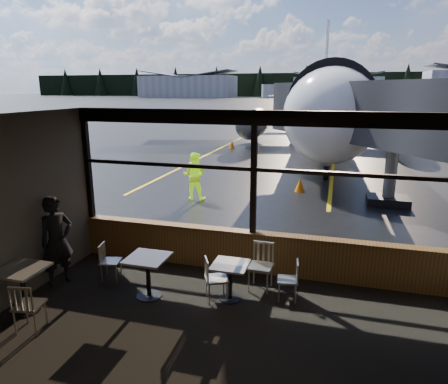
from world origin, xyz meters
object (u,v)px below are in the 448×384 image
at_px(chair_near_w, 217,279).
at_px(ground_crew, 194,176).
at_px(cafe_table_left, 24,290).
at_px(chair_near_e, 288,280).
at_px(cafe_table_mid, 148,277).
at_px(cone_nose, 300,185).
at_px(cafe_table_near, 230,282).
at_px(jet_bridge, 403,145).
at_px(cone_wing, 232,144).
at_px(chair_near_n, 261,267).
at_px(chair_left_s, 29,306).
at_px(passenger, 57,241).
at_px(airliner, 328,68).
at_px(chair_mid_w, 111,262).

relative_size(chair_near_w, ground_crew, 0.51).
bearing_deg(cafe_table_left, chair_near_e, 20.97).
xyz_separation_m(cafe_table_mid, cone_nose, (2.02, 9.08, -0.14)).
distance_m(cafe_table_left, ground_crew, 8.04).
bearing_deg(cafe_table_near, cone_nose, 86.86).
xyz_separation_m(jet_bridge, cafe_table_near, (-3.75, -6.78, -1.86)).
relative_size(chair_near_e, cone_wing, 1.49).
bearing_deg(chair_near_w, jet_bridge, 122.77).
relative_size(cafe_table_mid, chair_near_e, 1.04).
xyz_separation_m(chair_near_w, chair_near_n, (0.72, 0.64, 0.05)).
bearing_deg(cafe_table_mid, chair_near_e, 13.83).
distance_m(cafe_table_mid, chair_left_s, 2.08).
relative_size(passenger, ground_crew, 1.08).
relative_size(chair_near_e, ground_crew, 0.46).
bearing_deg(passenger, cafe_table_near, -59.70).
height_order(chair_near_e, cone_wing, chair_near_e).
xyz_separation_m(airliner, chair_mid_w, (-3.44, -22.83, -4.93)).
distance_m(cafe_table_mid, cone_wing, 20.04).
bearing_deg(chair_left_s, chair_near_n, 24.17).
distance_m(jet_bridge, chair_mid_w, 9.41).
height_order(cafe_table_mid, chair_near_e, cafe_table_mid).
height_order(chair_near_e, passenger, passenger).
relative_size(chair_mid_w, cone_nose, 1.46).
bearing_deg(cone_nose, cone_wing, 117.55).
xyz_separation_m(chair_near_n, cone_nose, (-0.00, 8.20, -0.21)).
xyz_separation_m(chair_near_w, passenger, (-3.31, -0.22, 0.50)).
distance_m(chair_near_w, ground_crew, 7.30).
bearing_deg(chair_left_s, cafe_table_left, 127.74).
bearing_deg(cone_nose, chair_near_e, -86.16).
height_order(chair_near_e, chair_mid_w, chair_mid_w).
bearing_deg(chair_near_n, chair_near_w, 45.12).
bearing_deg(airliner, chair_near_e, -92.23).
bearing_deg(cafe_table_mid, cafe_table_near, 12.42).
relative_size(jet_bridge, ground_crew, 5.94).
xyz_separation_m(cafe_table_near, chair_near_w, (-0.24, -0.10, 0.07)).
distance_m(chair_mid_w, cone_wing, 19.43).
relative_size(cafe_table_near, cone_nose, 1.33).
height_order(chair_mid_w, passenger, passenger).
distance_m(chair_near_w, cone_nose, 8.87).
xyz_separation_m(chair_mid_w, ground_crew, (-0.49, 6.48, 0.46)).
distance_m(chair_near_e, chair_near_n, 0.62).
distance_m(chair_mid_w, cone_nose, 9.17).
relative_size(airliner, chair_near_e, 43.91).
bearing_deg(cafe_table_mid, cone_nose, 77.48).
relative_size(airliner, chair_left_s, 39.19).
height_order(ground_crew, cone_nose, ground_crew).
bearing_deg(chair_near_w, chair_left_s, -83.72).
height_order(cafe_table_left, chair_mid_w, cafe_table_left).
xyz_separation_m(chair_near_w, cone_wing, (-4.83, 19.49, -0.17)).
height_order(passenger, cone_wing, passenger).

